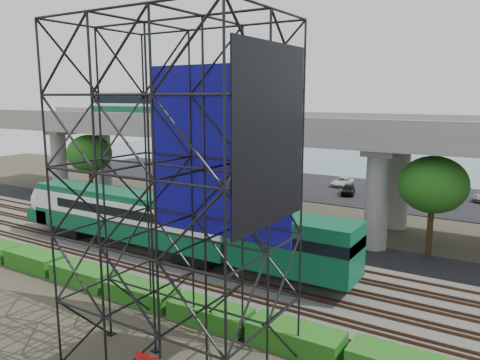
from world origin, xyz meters
The scene contains 13 objects.
ground centered at (0.00, 0.00, 0.00)m, with size 140.00×140.00×0.00m, color #474233.
ballast_bed centered at (0.00, 2.00, 0.10)m, with size 90.00×12.00×0.20m, color slate.
service_road centered at (0.00, 10.50, 0.04)m, with size 90.00×5.00×0.08m, color black.
parking_lot centered at (0.00, 34.00, 0.04)m, with size 90.00×18.00×0.08m, color black.
harbor_water centered at (0.00, 56.00, 0.01)m, with size 140.00×40.00×0.03m, color #446171.
rail_tracks centered at (0.00, 2.00, 0.28)m, with size 90.00×9.52×0.16m.
commuter_train centered at (-3.97, 2.00, 2.88)m, with size 29.30×3.06×4.30m.
overpass centered at (-1.34, 16.00, 8.21)m, with size 80.00×12.00×12.40m.
scaffold_tower centered at (6.96, -7.98, 7.47)m, with size 9.36×6.36×15.00m.
hedge_strip centered at (1.01, -4.30, 0.56)m, with size 34.60×1.80×1.20m.
trees centered at (-4.67, 16.17, 5.57)m, with size 40.94×16.94×7.69m.
suv centered at (-20.95, 10.50, 0.75)m, with size 2.21×4.79×1.33m, color black.
parked_cars centered at (1.83, 33.56, 0.68)m, with size 35.55×9.61×1.28m.
Camera 1 is at (19.60, -23.24, 11.97)m, focal length 35.00 mm.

